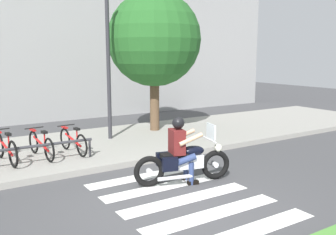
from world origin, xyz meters
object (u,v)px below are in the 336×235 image
Objects in this scene: bike_rack at (10,151)px; bicycle_4 at (73,141)px; motorcycle at (184,162)px; bicycle_3 at (41,145)px; bicycle_2 at (6,148)px; tree_near_rack at (154,40)px; street_lamp at (108,51)px; rider at (180,145)px.

bicycle_4 is at bearing 18.66° from bike_rack.
bicycle_4 is at bearing 114.02° from motorcycle.
bicycle_3 is 1.05× the size of bicycle_4.
bicycle_2 reaches higher than bicycle_3.
tree_near_rack reaches higher than motorcycle.
bicycle_4 is 3.01m from street_lamp.
rider is 0.37× the size of bike_rack.
motorcycle is at bearing -16.66° from rider.
bicycle_2 is (-3.03, 3.11, 0.04)m from motorcycle.
motorcycle is at bearing -45.77° from bicycle_2.
motorcycle is 3.41m from bicycle_4.
rider is at bearing 163.34° from motorcycle.
bicycle_3 is at bearing -160.32° from tree_near_rack.
motorcycle is 0.55× the size of bike_rack.
bicycle_4 is at bearing 113.02° from rider.
bicycle_3 is at bearing -154.99° from street_lamp.
bike_rack is (-3.03, 2.56, 0.10)m from motorcycle.
bike_rack is 4.24m from street_lamp.
bicycle_4 is (-1.31, 3.09, -0.35)m from rider.
rider is at bearing -66.98° from bicycle_4.
rider reaches higher than motorcycle.
street_lamp is (3.18, 1.66, 2.25)m from bike_rack.
street_lamp reaches higher than bike_rack.
street_lamp is at bearing -167.72° from tree_near_rack.
motorcycle reaches higher than bike_rack.
tree_near_rack is (3.38, 1.50, 2.73)m from bicycle_4.
tree_near_rack is (2.06, 4.60, 2.38)m from rider.
bike_rack is (-2.96, 2.54, -0.27)m from rider.
tree_near_rack is at bearing 12.28° from street_lamp.
bicycle_4 is 0.34× the size of street_lamp.
bicycle_2 is 1.04× the size of bicycle_3.
street_lamp is (0.15, 4.22, 2.35)m from motorcycle.
motorcycle is 3.97m from bike_rack.
motorcycle reaches higher than bicycle_4.
bicycle_2 is at bearing -179.97° from bicycle_4.
bike_rack is at bearing -145.96° from bicycle_3.
bicycle_2 is 4.09m from street_lamp.
bicycle_4 is (0.82, -0.00, -0.00)m from bicycle_3.
bicycle_3 is 0.35× the size of street_lamp.
rider is at bearing -46.27° from bicycle_2.
motorcycle is 1.24× the size of bicycle_2.
tree_near_rack is at bearing 65.83° from rider.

